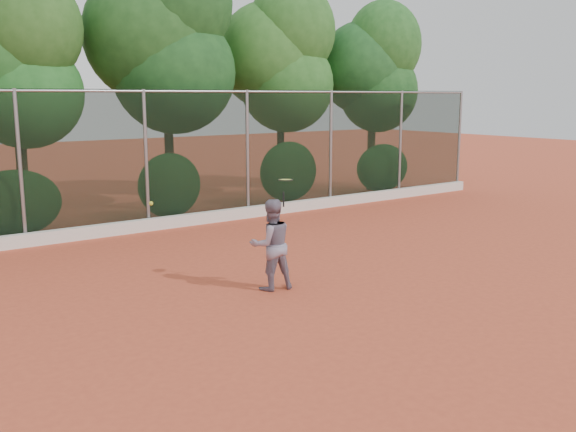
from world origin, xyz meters
TOP-DOWN VIEW (x-y plane):
  - ground at (0.00, 0.00)m, footprint 80.00×80.00m
  - concrete_curb at (0.00, 6.82)m, footprint 24.00×0.20m
  - tennis_player at (-0.41, 0.94)m, footprint 0.88×0.74m
  - chainlink_fence at (-0.00, 7.00)m, footprint 24.09×0.09m
  - foliage_backdrop at (-0.55, 8.98)m, footprint 23.70×3.63m
  - tennis_racket at (-0.12, 0.92)m, footprint 0.27×0.27m
  - tennis_ball_in_flight at (-2.40, 1.42)m, footprint 0.07×0.07m

SIDE VIEW (x-z plane):
  - ground at x=0.00m, z-range 0.00..0.00m
  - concrete_curb at x=0.00m, z-range 0.00..0.30m
  - tennis_player at x=-0.41m, z-range 0.00..1.60m
  - tennis_ball_in_flight at x=-2.40m, z-range 1.62..1.69m
  - chainlink_fence at x=0.00m, z-range 0.11..3.61m
  - tennis_racket at x=-0.12m, z-range 1.63..2.12m
  - foliage_backdrop at x=-0.55m, z-range 0.63..8.18m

